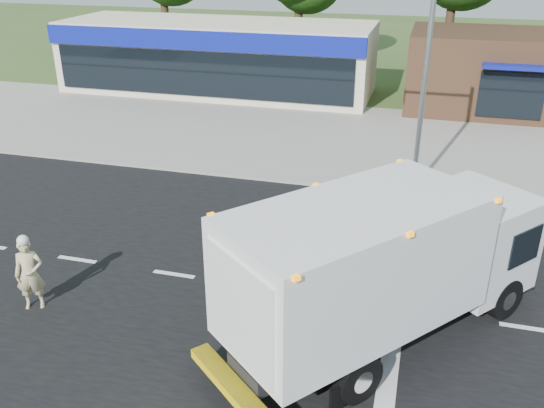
{
  "coord_description": "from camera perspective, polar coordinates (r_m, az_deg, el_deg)",
  "views": [
    {
      "loc": [
        3.14,
        -12.25,
        8.38
      ],
      "look_at": [
        -0.66,
        1.61,
        1.7
      ],
      "focal_mm": 38.0,
      "sensor_mm": 36.0,
      "label": 1
    }
  ],
  "objects": [
    {
      "name": "sidewalk",
      "position": [
        22.3,
        6.14,
        2.88
      ],
      "size": [
        60.0,
        2.4,
        0.12
      ],
      "primitive_type": "cube",
      "color": "gray",
      "rests_on": "ground"
    },
    {
      "name": "ground",
      "position": [
        15.17,
        0.82,
        -8.6
      ],
      "size": [
        120.0,
        120.0,
        0.0
      ],
      "primitive_type": "plane",
      "color": "#385123",
      "rests_on": "ground"
    },
    {
      "name": "retail_strip_mall",
      "position": [
        34.98,
        -5.42,
        14.34
      ],
      "size": [
        18.0,
        6.2,
        4.0
      ],
      "color": "beige",
      "rests_on": "ground"
    },
    {
      "name": "traffic_signal_pole",
      "position": [
        20.17,
        13.3,
        14.42
      ],
      "size": [
        3.51,
        0.25,
        8.0
      ],
      "color": "gray",
      "rests_on": "ground"
    },
    {
      "name": "lane_markings",
      "position": [
        13.86,
        4.91,
        -12.3
      ],
      "size": [
        55.2,
        7.0,
        0.01
      ],
      "color": "silver",
      "rests_on": "road_asphalt"
    },
    {
      "name": "brown_storefront",
      "position": [
        33.09,
        22.23,
        12.02
      ],
      "size": [
        10.0,
        6.7,
        4.0
      ],
      "color": "#382316",
      "rests_on": "ground"
    },
    {
      "name": "emergency_worker",
      "position": [
        15.24,
        -22.9,
        -6.3
      ],
      "size": [
        0.82,
        0.71,
        2.01
      ],
      "rotation": [
        0.0,
        0.0,
        0.45
      ],
      "color": "#C6B584",
      "rests_on": "ground"
    },
    {
      "name": "parking_apron",
      "position": [
        27.73,
        8.18,
        7.11
      ],
      "size": [
        60.0,
        9.0,
        0.02
      ],
      "primitive_type": "cube",
      "color": "gray",
      "rests_on": "ground"
    },
    {
      "name": "ems_box_truck",
      "position": [
        12.61,
        11.16,
        -5.51
      ],
      "size": [
        7.18,
        7.89,
        3.63
      ],
      "rotation": [
        0.0,
        0.0,
        0.87
      ],
      "color": "black",
      "rests_on": "ground"
    },
    {
      "name": "road_asphalt",
      "position": [
        15.17,
        0.82,
        -8.58
      ],
      "size": [
        60.0,
        14.0,
        0.02
      ],
      "primitive_type": "cube",
      "color": "black",
      "rests_on": "ground"
    }
  ]
}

